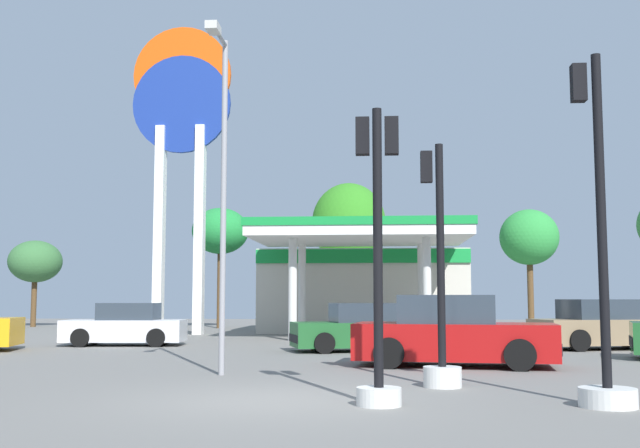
{
  "coord_description": "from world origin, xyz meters",
  "views": [
    {
      "loc": [
        1.58,
        -11.76,
        1.56
      ],
      "look_at": [
        -0.33,
        13.03,
        3.98
      ],
      "focal_mm": 42.79,
      "sensor_mm": 36.0,
      "label": 1
    }
  ],
  "objects_px": {
    "tree_1": "(220,232)",
    "tree_0": "(35,262)",
    "tree_2": "(349,224)",
    "station_pole_sign": "(181,134)",
    "traffic_signal_0": "(378,281)",
    "car_0": "(360,329)",
    "car_1": "(602,327)",
    "corner_streetlamp": "(222,169)",
    "car_4": "(453,334)",
    "traffic_signal_2": "(440,315)",
    "traffic_signal_3": "(602,307)",
    "car_3": "(125,326)",
    "tree_3": "(529,238)"
  },
  "relations": [
    {
      "from": "tree_1",
      "to": "tree_2",
      "type": "bearing_deg",
      "value": 0.39
    },
    {
      "from": "traffic_signal_0",
      "to": "tree_2",
      "type": "bearing_deg",
      "value": 93.1
    },
    {
      "from": "station_pole_sign",
      "to": "traffic_signal_0",
      "type": "relative_size",
      "value": 3.1
    },
    {
      "from": "traffic_signal_2",
      "to": "car_4",
      "type": "bearing_deg",
      "value": 81.48
    },
    {
      "from": "car_0",
      "to": "car_1",
      "type": "distance_m",
      "value": 7.53
    },
    {
      "from": "traffic_signal_0",
      "to": "tree_1",
      "type": "height_order",
      "value": "tree_1"
    },
    {
      "from": "traffic_signal_0",
      "to": "traffic_signal_3",
      "type": "relative_size",
      "value": 0.85
    },
    {
      "from": "car_4",
      "to": "tree_0",
      "type": "height_order",
      "value": "tree_0"
    },
    {
      "from": "tree_1",
      "to": "traffic_signal_3",
      "type": "bearing_deg",
      "value": -67.62
    },
    {
      "from": "traffic_signal_2",
      "to": "corner_streetlamp",
      "type": "bearing_deg",
      "value": 159.7
    },
    {
      "from": "car_1",
      "to": "tree_2",
      "type": "xyz_separation_m",
      "value": [
        -8.36,
        15.31,
        4.73
      ]
    },
    {
      "from": "corner_streetlamp",
      "to": "car_1",
      "type": "bearing_deg",
      "value": 41.47
    },
    {
      "from": "traffic_signal_2",
      "to": "corner_streetlamp",
      "type": "distance_m",
      "value": 5.42
    },
    {
      "from": "car_1",
      "to": "tree_0",
      "type": "relative_size",
      "value": 0.97
    },
    {
      "from": "traffic_signal_3",
      "to": "traffic_signal_2",
      "type": "bearing_deg",
      "value": 133.19
    },
    {
      "from": "station_pole_sign",
      "to": "tree_0",
      "type": "height_order",
      "value": "station_pole_sign"
    },
    {
      "from": "tree_2",
      "to": "car_3",
      "type": "bearing_deg",
      "value": -114.84
    },
    {
      "from": "tree_0",
      "to": "corner_streetlamp",
      "type": "distance_m",
      "value": 29.52
    },
    {
      "from": "car_0",
      "to": "car_4",
      "type": "relative_size",
      "value": 0.89
    },
    {
      "from": "car_1",
      "to": "traffic_signal_0",
      "type": "xyz_separation_m",
      "value": [
        -6.84,
        -12.82,
        1.12
      ]
    },
    {
      "from": "traffic_signal_0",
      "to": "tree_0",
      "type": "xyz_separation_m",
      "value": [
        -18.74,
        29.04,
        1.72
      ]
    },
    {
      "from": "station_pole_sign",
      "to": "car_1",
      "type": "bearing_deg",
      "value": -28.26
    },
    {
      "from": "station_pole_sign",
      "to": "car_4",
      "type": "height_order",
      "value": "station_pole_sign"
    },
    {
      "from": "tree_0",
      "to": "tree_1",
      "type": "relative_size",
      "value": 0.75
    },
    {
      "from": "tree_3",
      "to": "traffic_signal_3",
      "type": "bearing_deg",
      "value": -99.08
    },
    {
      "from": "car_0",
      "to": "tree_0",
      "type": "bearing_deg",
      "value": 135.77
    },
    {
      "from": "traffic_signal_3",
      "to": "corner_streetlamp",
      "type": "height_order",
      "value": "corner_streetlamp"
    },
    {
      "from": "tree_1",
      "to": "corner_streetlamp",
      "type": "xyz_separation_m",
      "value": [
        5.1,
        -24.13,
        -0.84
      ]
    },
    {
      "from": "traffic_signal_0",
      "to": "tree_2",
      "type": "height_order",
      "value": "tree_2"
    },
    {
      "from": "car_0",
      "to": "car_1",
      "type": "bearing_deg",
      "value": 11.49
    },
    {
      "from": "corner_streetlamp",
      "to": "traffic_signal_3",
      "type": "bearing_deg",
      "value": -31.1
    },
    {
      "from": "car_0",
      "to": "car_3",
      "type": "relative_size",
      "value": 1.05
    },
    {
      "from": "car_3",
      "to": "station_pole_sign",
      "type": "bearing_deg",
      "value": 92.17
    },
    {
      "from": "station_pole_sign",
      "to": "tree_2",
      "type": "xyz_separation_m",
      "value": [
        7.1,
        7.0,
        -3.35
      ]
    },
    {
      "from": "tree_0",
      "to": "car_0",
      "type": "bearing_deg",
      "value": -44.23
    },
    {
      "from": "car_1",
      "to": "traffic_signal_3",
      "type": "bearing_deg",
      "value": -105.76
    },
    {
      "from": "car_0",
      "to": "car_3",
      "type": "height_order",
      "value": "car_0"
    },
    {
      "from": "car_0",
      "to": "corner_streetlamp",
      "type": "relative_size",
      "value": 0.61
    },
    {
      "from": "tree_2",
      "to": "car_4",
      "type": "bearing_deg",
      "value": -81.49
    },
    {
      "from": "tree_3",
      "to": "traffic_signal_0",
      "type": "bearing_deg",
      "value": -105.11
    },
    {
      "from": "car_0",
      "to": "tree_1",
      "type": "xyz_separation_m",
      "value": [
        -7.76,
        16.77,
        4.4
      ]
    },
    {
      "from": "car_4",
      "to": "traffic_signal_3",
      "type": "distance_m",
      "value": 6.68
    },
    {
      "from": "tree_1",
      "to": "tree_0",
      "type": "bearing_deg",
      "value": 174.81
    },
    {
      "from": "car_1",
      "to": "tree_2",
      "type": "relative_size",
      "value": 0.6
    },
    {
      "from": "car_1",
      "to": "tree_2",
      "type": "height_order",
      "value": "tree_2"
    },
    {
      "from": "traffic_signal_0",
      "to": "tree_0",
      "type": "relative_size",
      "value": 0.93
    },
    {
      "from": "car_3",
      "to": "car_4",
      "type": "distance_m",
      "value": 12.18
    },
    {
      "from": "car_1",
      "to": "traffic_signal_2",
      "type": "height_order",
      "value": "traffic_signal_2"
    },
    {
      "from": "car_4",
      "to": "tree_3",
      "type": "height_order",
      "value": "tree_3"
    },
    {
      "from": "station_pole_sign",
      "to": "tree_2",
      "type": "bearing_deg",
      "value": 44.58
    }
  ]
}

